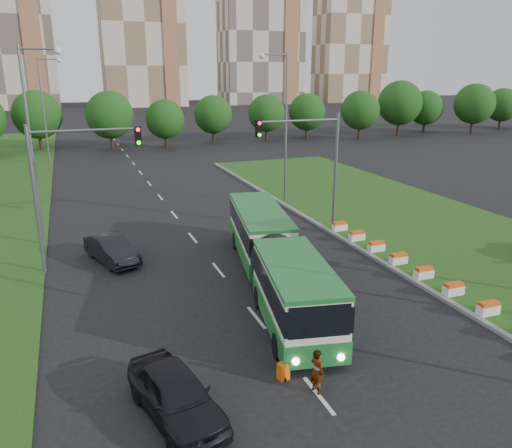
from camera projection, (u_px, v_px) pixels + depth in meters
name	position (u px, v px, depth m)	size (l,w,h in m)	color
ground	(316.00, 307.00, 23.30)	(360.00, 360.00, 0.00)	black
grass_median	(430.00, 228.00, 34.82)	(14.00, 60.00, 0.15)	#254F16
median_kerb	(343.00, 239.00, 32.47)	(0.30, 60.00, 0.18)	gray
lane_markings	(169.00, 208.00, 40.20)	(0.20, 100.00, 0.01)	silver
flower_planters	(424.00, 272.00, 26.14)	(1.10, 18.10, 0.60)	white
traffic_mast_median	(314.00, 155.00, 32.30)	(5.76, 0.32, 8.00)	slate
traffic_mast_left	(66.00, 174.00, 26.31)	(5.76, 0.32, 8.00)	slate
street_lamps	(197.00, 152.00, 29.50)	(36.00, 60.00, 12.00)	slate
tree_line	(208.00, 114.00, 74.60)	(120.00, 8.00, 9.00)	#174311
apartment_tower_ceast	(141.00, 24.00, 155.38)	(25.00, 15.00, 50.00)	beige
apartment_tower_east	(261.00, 32.00, 169.28)	(27.00, 15.00, 47.00)	beige
midrise_east	(350.00, 45.00, 182.07)	(24.00, 14.00, 40.00)	beige
articulated_bus	(271.00, 257.00, 25.06)	(2.52, 16.16, 2.66)	white
car_left_near	(176.00, 394.00, 15.68)	(1.88, 4.67, 1.59)	black
car_left_far	(112.00, 249.00, 28.68)	(1.59, 4.56, 1.50)	black
pedestrian	(317.00, 371.00, 16.88)	(0.59, 0.39, 1.62)	gray
shopping_trolley	(283.00, 371.00, 17.73)	(0.37, 0.39, 0.64)	orange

